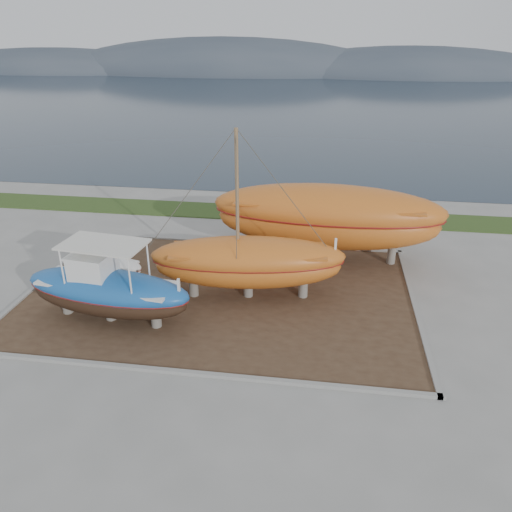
% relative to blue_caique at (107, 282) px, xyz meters
% --- Properties ---
extents(ground, '(140.00, 140.00, 0.00)m').
position_rel_blue_caique_xyz_m(ground, '(4.22, -1.07, -1.87)').
color(ground, gray).
rests_on(ground, ground).
extents(dirt_patch, '(18.00, 12.00, 0.06)m').
position_rel_blue_caique_xyz_m(dirt_patch, '(4.22, 2.93, -1.84)').
color(dirt_patch, '#422D1E').
rests_on(dirt_patch, ground).
extents(curb_frame, '(18.60, 12.60, 0.15)m').
position_rel_blue_caique_xyz_m(curb_frame, '(4.22, 2.93, -1.79)').
color(curb_frame, gray).
rests_on(curb_frame, ground).
extents(grass_strip, '(44.00, 3.00, 0.08)m').
position_rel_blue_caique_xyz_m(grass_strip, '(4.22, 14.43, -1.83)').
color(grass_strip, '#284219').
rests_on(grass_strip, ground).
extents(sea, '(260.00, 100.00, 0.04)m').
position_rel_blue_caique_xyz_m(sea, '(4.22, 68.93, -1.87)').
color(sea, '#1C2A38').
rests_on(sea, ground).
extents(mountain_ridge, '(200.00, 36.00, 20.00)m').
position_rel_blue_caique_xyz_m(mountain_ridge, '(4.22, 123.93, -1.87)').
color(mountain_ridge, '#333D49').
rests_on(mountain_ridge, ground).
extents(blue_caique, '(7.72, 3.21, 3.61)m').
position_rel_blue_caique_xyz_m(blue_caique, '(0.00, 0.00, 0.00)').
color(blue_caique, '#1B5BAB').
rests_on(blue_caique, dirt_patch).
extents(white_dinghy, '(4.00, 2.29, 1.13)m').
position_rel_blue_caique_xyz_m(white_dinghy, '(-1.62, 3.74, -1.24)').
color(white_dinghy, white).
rests_on(white_dinghy, dirt_patch).
extents(orange_sailboat, '(9.23, 3.74, 7.88)m').
position_rel_blue_caique_xyz_m(orange_sailboat, '(5.61, 2.91, 2.14)').
color(orange_sailboat, '#BF5F1D').
rests_on(orange_sailboat, dirt_patch).
extents(orange_bare_hull, '(12.42, 4.10, 4.03)m').
position_rel_blue_caique_xyz_m(orange_bare_hull, '(9.12, 7.67, 0.21)').
color(orange_bare_hull, '#BF5F1D').
rests_on(orange_bare_hull, dirt_patch).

